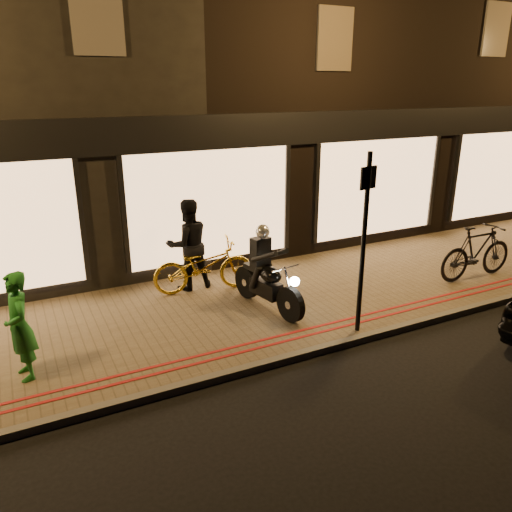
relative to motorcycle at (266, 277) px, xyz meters
The scene contains 11 objects.
ground 1.89m from the motorcycle, 95.90° to the right, with size 90.00×90.00×0.00m, color black.
sidewalk 0.75m from the motorcycle, 123.56° to the left, with size 50.00×4.00×0.12m, color brown.
kerb_stone 1.82m from the motorcycle, 96.08° to the right, with size 50.00×0.14×0.12m, color #59544C.
red_kerb_lines 1.34m from the motorcycle, 98.62° to the right, with size 50.00×0.26×0.01m.
building_row 8.07m from the motorcycle, 91.41° to the left, with size 48.00×10.11×8.50m.
motorcycle is the anchor object (origin of this frame).
sign_post 2.06m from the motorcycle, 56.72° to the right, with size 0.35×0.10×3.00m.
bicycle_gold 1.49m from the motorcycle, 119.63° to the left, with size 0.70×2.01×1.06m, color gold.
bicycle_dark 4.75m from the motorcycle, ahead, with size 0.55×1.96×1.18m, color black.
person_green 4.16m from the motorcycle, behind, with size 0.58×0.38×1.58m, color #1D6C22.
person_dark 1.86m from the motorcycle, 120.76° to the left, with size 0.90×0.70×1.85m, color black.
Camera 1 is at (-3.81, -5.77, 4.09)m, focal length 35.00 mm.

